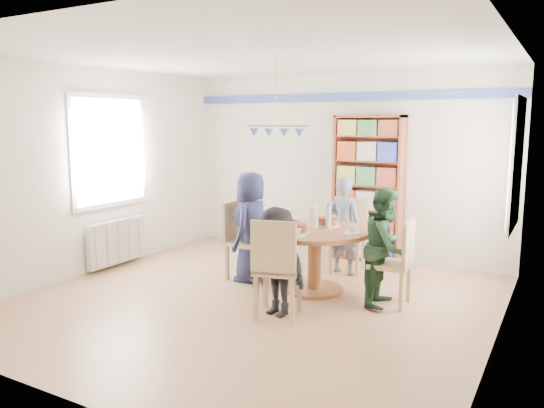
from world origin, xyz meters
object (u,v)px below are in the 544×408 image
Objects in this scene: person_left at (251,227)px; chair_right at (398,259)px; dining_table at (315,245)px; chair_near at (276,264)px; person_right at (386,247)px; chair_left at (240,236)px; person_near at (277,262)px; person_far at (345,226)px; radiator at (117,242)px; chair_far at (349,232)px; bookshelf at (368,190)px.

chair_right is at bearing 82.21° from person_left.
dining_table is 1.00m from chair_near.
person_right is (0.87, -0.05, 0.09)m from dining_table.
chair_near is 1.27m from person_right.
person_near reaches higher than chair_left.
person_far is (-0.01, 1.86, 0.08)m from chair_near.
chair_left is at bearing -105.28° from person_left.
dining_table is 1.25× the size of chair_near.
radiator is 3.75m from person_right.
chair_far is at bearing 41.77° from chair_left.
chair_near is 0.80× the size of person_far.
radiator is at bearing -174.86° from chair_right.
chair_left is at bearing 12.49° from radiator.
dining_table is 0.90m from person_left.
chair_near reaches higher than dining_table.
person_far is (-0.01, -0.15, 0.11)m from chair_far.
person_right reaches higher than person_far.
person_near is (-0.01, -0.91, 0.01)m from dining_table.
chair_near is 1.87m from person_far.
person_left is at bearing -132.39° from chair_far.
radiator is 0.97× the size of chair_near.
person_far reaches higher than chair_near.
dining_table is (2.85, 0.36, 0.21)m from radiator.
person_right reaches higher than radiator.
radiator is 1.84m from chair_left.
person_right is at bearing 4.75° from radiator.
chair_near is (0.03, -1.00, 0.01)m from dining_table.
person_left is (-0.89, 0.01, 0.13)m from dining_table.
chair_far is 0.75× the size of person_right.
person_left reaches higher than dining_table.
person_near reaches higher than chair_near.
chair_left is 1.42m from person_near.
dining_table is at bearing 82.18° from person_left.
person_far is (2.88, 1.23, 0.30)m from radiator.
radiator is 3.20m from chair_far.
chair_left is 2.05m from bookshelf.
person_far reaches higher than chair_left.
chair_near is (2.88, -0.64, 0.22)m from radiator.
chair_far is at bearing 132.95° from chair_right.
bookshelf is at bearing 89.65° from chair_near.
person_far is 1.13× the size of person_near.
person_left is at bearing 179.26° from dining_table.
radiator is at bearing 92.15° from person_right.
person_near is (-0.88, -0.86, -0.08)m from person_right.
person_far reaches higher than dining_table.
person_near is 2.63m from bookshelf.
person_near is at bearing 131.82° from person_right.
dining_table is 1.07m from chair_left.
bookshelf reaches higher than person_right.
person_far is at bearing -93.26° from chair_far.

